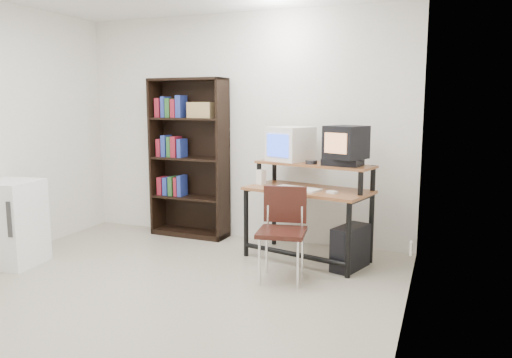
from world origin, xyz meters
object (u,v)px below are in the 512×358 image
(pc_tower, at_px, (350,247))
(mini_fridge, at_px, (12,223))
(bookshelf, at_px, (190,156))
(crt_tv, at_px, (346,142))
(crt_monitor, at_px, (290,144))
(school_chair, at_px, (283,223))
(computer_desk, at_px, (309,193))

(pc_tower, distance_m, mini_fridge, 3.32)
(bookshelf, bearing_deg, crt_tv, -9.22)
(crt_monitor, distance_m, pc_tower, 1.25)
(crt_monitor, relative_size, mini_fridge, 0.61)
(crt_tv, height_order, mini_fridge, crt_tv)
(crt_tv, bearing_deg, school_chair, -98.79)
(crt_monitor, relative_size, pc_tower, 1.14)
(computer_desk, distance_m, crt_monitor, 0.58)
(pc_tower, xyz_separation_m, bookshelf, (-2.04, 0.57, 0.75))
(school_chair, distance_m, bookshelf, 1.89)
(computer_desk, relative_size, school_chair, 1.62)
(pc_tower, bearing_deg, bookshelf, -177.52)
(school_chair, bearing_deg, computer_desk, 74.86)
(computer_desk, distance_m, crt_tv, 0.63)
(crt_monitor, height_order, crt_tv, crt_tv)
(computer_desk, xyz_separation_m, bookshelf, (-1.58, 0.42, 0.27))
(crt_tv, relative_size, bookshelf, 0.24)
(crt_tv, bearing_deg, pc_tower, -34.48)
(crt_tv, distance_m, pc_tower, 1.02)
(pc_tower, bearing_deg, school_chair, -119.80)
(crt_monitor, relative_size, crt_tv, 1.16)
(computer_desk, xyz_separation_m, pc_tower, (0.46, -0.16, -0.48))
(crt_monitor, height_order, mini_fridge, crt_monitor)
(computer_desk, relative_size, crt_monitor, 2.61)
(computer_desk, relative_size, crt_tv, 3.02)
(computer_desk, height_order, crt_monitor, crt_monitor)
(crt_monitor, height_order, pc_tower, crt_monitor)
(computer_desk, height_order, school_chair, computer_desk)
(school_chair, relative_size, bookshelf, 0.44)
(computer_desk, distance_m, school_chair, 0.66)
(crt_monitor, height_order, school_chair, crt_monitor)
(mini_fridge, bearing_deg, crt_monitor, 24.72)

